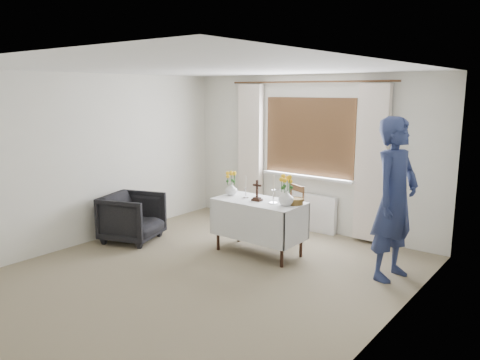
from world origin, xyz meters
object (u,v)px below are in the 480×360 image
(wooden_chair, at_px, (288,212))
(person, at_px, (395,199))
(armchair, at_px, (132,217))
(flower_vase_left, at_px, (231,189))
(altar_table, at_px, (259,227))
(flower_vase_right, at_px, (286,197))
(wooden_cross, at_px, (257,190))

(wooden_chair, distance_m, person, 1.95)
(armchair, height_order, person, person)
(armchair, relative_size, flower_vase_left, 4.41)
(altar_table, height_order, flower_vase_left, flower_vase_left)
(altar_table, xyz_separation_m, wooden_chair, (-0.03, 0.81, 0.04))
(altar_table, bearing_deg, flower_vase_right, -0.65)
(altar_table, relative_size, flower_vase_right, 5.83)
(wooden_cross, height_order, flower_vase_left, wooden_cross)
(altar_table, distance_m, person, 1.89)
(flower_vase_right, bearing_deg, flower_vase_left, 177.93)
(person, distance_m, wooden_cross, 1.81)
(wooden_chair, bearing_deg, person, 9.25)
(armchair, bearing_deg, flower_vase_right, -92.04)
(armchair, bearing_deg, wooden_chair, -69.24)
(armchair, bearing_deg, person, -93.43)
(person, xyz_separation_m, flower_vase_left, (-2.28, -0.28, -0.13))
(armchair, relative_size, person, 0.41)
(wooden_cross, xyz_separation_m, flower_vase_right, (0.45, 0.03, -0.04))
(wooden_chair, height_order, flower_vase_left, flower_vase_left)
(wooden_chair, distance_m, flower_vase_left, 1.01)
(altar_table, height_order, person, person)
(altar_table, xyz_separation_m, person, (1.77, 0.31, 0.60))
(altar_table, distance_m, armchair, 1.97)
(wooden_cross, xyz_separation_m, flower_vase_left, (-0.50, 0.06, -0.05))
(altar_table, height_order, armchair, altar_table)
(flower_vase_left, bearing_deg, wooden_cross, -6.97)
(person, bearing_deg, armchair, 115.50)
(wooden_chair, relative_size, armchair, 1.05)
(altar_table, height_order, flower_vase_right, flower_vase_right)
(person, height_order, wooden_cross, person)
(armchair, xyz_separation_m, person, (3.61, 1.01, 0.62))
(wooden_cross, height_order, flower_vase_right, wooden_cross)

